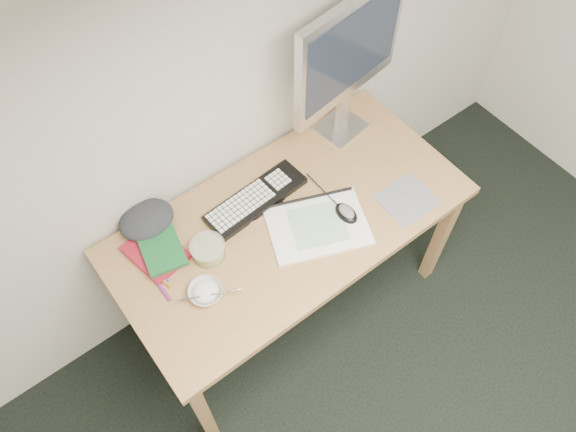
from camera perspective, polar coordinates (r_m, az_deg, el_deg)
name	(u,v)px	position (r m, az deg, el deg)	size (l,w,h in m)	color
desk	(289,230)	(2.24, 0.15, -1.40)	(1.40, 0.70, 0.75)	#B18251
mousepad	(407,199)	(2.27, 12.03, 1.66)	(0.21, 0.19, 0.00)	slate
sketchpad	(318,226)	(2.15, 3.03, -0.99)	(0.37, 0.27, 0.01)	white
keyboard	(256,199)	(2.21, -3.28, 1.71)	(0.43, 0.14, 0.03)	black
monitor	(349,54)	(2.19, 6.22, 16.04)	(0.55, 0.20, 0.65)	silver
mouse	(347,212)	(2.17, 5.97, 0.45)	(0.07, 0.11, 0.04)	black
rice_bowl	(206,292)	(2.02, -8.36, -7.68)	(0.12, 0.12, 0.04)	silver
chopsticks	(209,295)	(1.99, -8.04, -7.95)	(0.02, 0.02, 0.22)	silver
fruit_tub	(208,250)	(2.08, -8.12, -3.45)	(0.13, 0.13, 0.06)	#E0BF4F
book_red	(156,252)	(2.14, -13.29, -3.62)	(0.16, 0.22, 0.02)	maroon
book_green	(162,249)	(2.12, -12.71, -3.30)	(0.14, 0.20, 0.02)	#175C2B
cloth_lump	(147,220)	(2.19, -14.17, -0.36)	(0.18, 0.15, 0.07)	#25282D
pencil_pink	(269,216)	(2.18, -1.90, 0.01)	(0.01, 0.01, 0.17)	pink
pencil_tan	(287,205)	(2.20, -0.15, 1.08)	(0.01, 0.01, 0.19)	tan
pencil_black	(293,189)	(2.25, 0.55, 2.74)	(0.01, 0.01, 0.16)	black
marker_blue	(160,270)	(2.10, -12.92, -5.37)	(0.01, 0.01, 0.13)	#2145B6
marker_orange	(158,276)	(2.10, -13.11, -5.92)	(0.01, 0.01, 0.13)	orange
marker_purple	(160,286)	(2.07, -12.90, -6.93)	(0.01, 0.01, 0.14)	#7C2589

